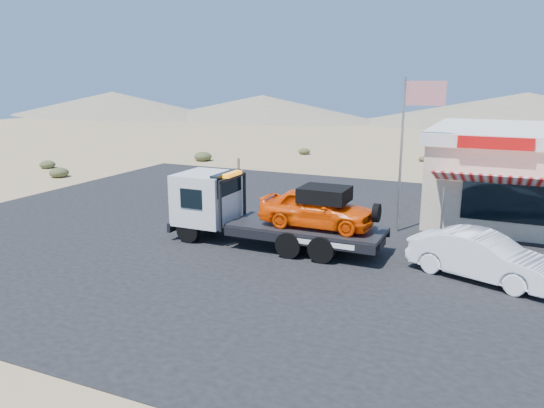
% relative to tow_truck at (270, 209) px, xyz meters
% --- Properties ---
extents(ground, '(120.00, 120.00, 0.00)m').
position_rel_tow_truck_xyz_m(ground, '(-0.82, -0.77, -1.40)').
color(ground, '#937D53').
rests_on(ground, ground).
extents(asphalt_lot, '(32.00, 24.00, 0.02)m').
position_rel_tow_truck_xyz_m(asphalt_lot, '(1.18, 2.23, -1.39)').
color(asphalt_lot, black).
rests_on(asphalt_lot, ground).
extents(tow_truck, '(7.76, 2.30, 2.59)m').
position_rel_tow_truck_xyz_m(tow_truck, '(0.00, 0.00, 0.00)').
color(tow_truck, black).
rests_on(tow_truck, asphalt_lot).
extents(white_sedan, '(4.58, 2.84, 1.42)m').
position_rel_tow_truck_xyz_m(white_sedan, '(7.22, -0.36, -0.67)').
color(white_sedan, white).
rests_on(white_sedan, asphalt_lot).
extents(flagpole, '(1.55, 0.10, 6.00)m').
position_rel_tow_truck_xyz_m(flagpole, '(4.11, 3.73, 2.37)').
color(flagpole, '#99999E').
rests_on(flagpole, asphalt_lot).
extents(desert_scrub, '(25.83, 32.26, 0.70)m').
position_rel_tow_truck_xyz_m(desert_scrub, '(-15.68, 8.01, -1.10)').
color(desert_scrub, '#373C20').
rests_on(desert_scrub, ground).
extents(distant_hills, '(126.00, 48.00, 4.20)m').
position_rel_tow_truck_xyz_m(distant_hills, '(-10.59, 54.37, 0.49)').
color(distant_hills, '#726B59').
rests_on(distant_hills, ground).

